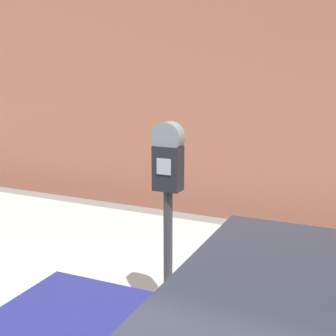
# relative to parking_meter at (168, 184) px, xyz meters

# --- Properties ---
(sidewalk) EXTENTS (24.00, 2.80, 0.15)m
(sidewalk) POSITION_rel_parking_meter_xyz_m (0.50, 0.88, -1.16)
(sidewalk) COLOR #ADAAA3
(sidewalk) RESTS_ON ground_plane
(parking_meter) EXTENTS (0.22, 0.14, 1.53)m
(parking_meter) POSITION_rel_parking_meter_xyz_m (0.00, 0.00, 0.00)
(parking_meter) COLOR #2D2D30
(parking_meter) RESTS_ON sidewalk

